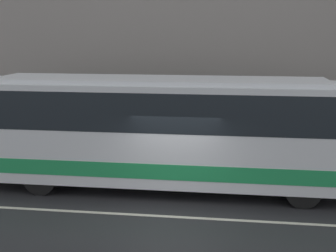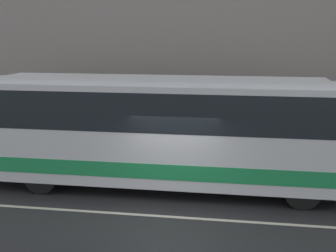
# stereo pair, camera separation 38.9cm
# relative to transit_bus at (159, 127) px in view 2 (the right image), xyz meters

# --- Properties ---
(ground_plane) EXTENTS (60.00, 60.00, 0.00)m
(ground_plane) POSITION_rel_transit_bus_xyz_m (0.66, -2.25, -1.93)
(ground_plane) COLOR #262628
(sidewalk) EXTENTS (60.00, 2.43, 0.12)m
(sidewalk) POSITION_rel_transit_bus_xyz_m (0.66, 2.96, -1.87)
(sidewalk) COLOR #A09E99
(sidewalk) RESTS_ON ground_plane
(building_facade) EXTENTS (60.00, 0.35, 11.42)m
(building_facade) POSITION_rel_transit_bus_xyz_m (0.66, 4.32, 3.58)
(building_facade) COLOR gray
(building_facade) RESTS_ON ground_plane
(lane_stripe) EXTENTS (54.00, 0.14, 0.01)m
(lane_stripe) POSITION_rel_transit_bus_xyz_m (0.66, -2.25, -1.93)
(lane_stripe) COLOR beige
(lane_stripe) RESTS_ON ground_plane
(transit_bus) EXTENTS (11.63, 2.50, 3.43)m
(transit_bus) POSITION_rel_transit_bus_xyz_m (0.00, 0.00, 0.00)
(transit_bus) COLOR silver
(transit_bus) RESTS_ON ground_plane
(pedestrian_waiting) EXTENTS (0.36, 0.36, 1.59)m
(pedestrian_waiting) POSITION_rel_transit_bus_xyz_m (-2.20, 3.05, -1.07)
(pedestrian_waiting) COLOR maroon
(pedestrian_waiting) RESTS_ON sidewalk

